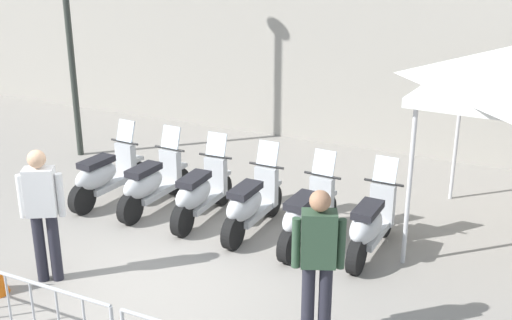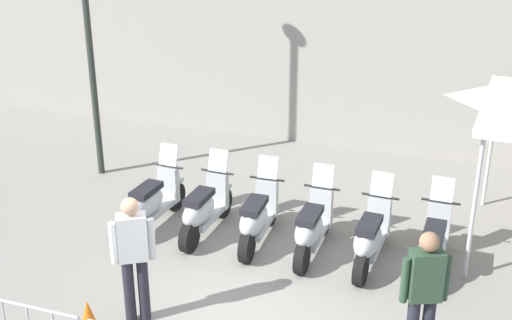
{
  "view_description": "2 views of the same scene",
  "coord_description": "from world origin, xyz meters",
  "px_view_note": "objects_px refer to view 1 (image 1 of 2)",
  "views": [
    {
      "loc": [
        4.59,
        -5.37,
        4.12
      ],
      "look_at": [
        0.31,
        2.02,
        1.08
      ],
      "focal_mm": 44.58,
      "sensor_mm": 36.0,
      "label": 1
    },
    {
      "loc": [
        2.97,
        -6.54,
        5.2
      ],
      "look_at": [
        -0.73,
        2.2,
        1.24
      ],
      "focal_mm": 47.05,
      "sensor_mm": 36.0,
      "label": 2
    }
  ],
  "objects_px": {
    "motorcycle_1": "(151,184)",
    "motorcycle_4": "(307,216)",
    "motorcycle_0": "(105,176)",
    "motorcycle_2": "(200,193)",
    "motorcycle_5": "(371,225)",
    "motorcycle_3": "(251,204)",
    "officer_near_row_end": "(318,258)",
    "officer_mid_plaza": "(43,208)"
  },
  "relations": [
    {
      "from": "motorcycle_1",
      "to": "motorcycle_4",
      "type": "height_order",
      "value": "same"
    },
    {
      "from": "motorcycle_0",
      "to": "motorcycle_2",
      "type": "xyz_separation_m",
      "value": [
        1.75,
        0.16,
        0.0
      ]
    },
    {
      "from": "motorcycle_2",
      "to": "motorcycle_5",
      "type": "distance_m",
      "value": 2.62
    },
    {
      "from": "motorcycle_1",
      "to": "motorcycle_3",
      "type": "bearing_deg",
      "value": 2.88
    },
    {
      "from": "motorcycle_4",
      "to": "motorcycle_5",
      "type": "height_order",
      "value": "same"
    },
    {
      "from": "motorcycle_2",
      "to": "motorcycle_4",
      "type": "xyz_separation_m",
      "value": [
        1.74,
        0.07,
        0.0
      ]
    },
    {
      "from": "officer_near_row_end",
      "to": "motorcycle_4",
      "type": "bearing_deg",
      "value": 118.51
    },
    {
      "from": "motorcycle_4",
      "to": "officer_mid_plaza",
      "type": "distance_m",
      "value": 3.47
    },
    {
      "from": "motorcycle_0",
      "to": "motorcycle_4",
      "type": "relative_size",
      "value": 1.0
    },
    {
      "from": "motorcycle_4",
      "to": "officer_mid_plaza",
      "type": "xyz_separation_m",
      "value": [
        -2.38,
        -2.46,
        0.53
      ]
    },
    {
      "from": "motorcycle_2",
      "to": "officer_near_row_end",
      "type": "bearing_deg",
      "value": -33.67
    },
    {
      "from": "motorcycle_0",
      "to": "motorcycle_3",
      "type": "xyz_separation_m",
      "value": [
        2.62,
        0.18,
        0.0
      ]
    },
    {
      "from": "officer_mid_plaza",
      "to": "motorcycle_4",
      "type": "bearing_deg",
      "value": 45.89
    },
    {
      "from": "motorcycle_2",
      "to": "motorcycle_3",
      "type": "xyz_separation_m",
      "value": [
        0.87,
        0.02,
        0.0
      ]
    },
    {
      "from": "motorcycle_3",
      "to": "officer_near_row_end",
      "type": "relative_size",
      "value": 1.0
    },
    {
      "from": "motorcycle_3",
      "to": "motorcycle_1",
      "type": "bearing_deg",
      "value": -177.12
    },
    {
      "from": "motorcycle_1",
      "to": "motorcycle_2",
      "type": "relative_size",
      "value": 1.0
    },
    {
      "from": "motorcycle_0",
      "to": "officer_near_row_end",
      "type": "bearing_deg",
      "value": -20.5
    },
    {
      "from": "motorcycle_2",
      "to": "motorcycle_3",
      "type": "height_order",
      "value": "same"
    },
    {
      "from": "motorcycle_5",
      "to": "officer_near_row_end",
      "type": "relative_size",
      "value": 1.0
    },
    {
      "from": "motorcycle_1",
      "to": "motorcycle_4",
      "type": "bearing_deg",
      "value": 2.87
    },
    {
      "from": "motorcycle_5",
      "to": "officer_near_row_end",
      "type": "xyz_separation_m",
      "value": [
        0.18,
        -2.1,
        0.53
      ]
    },
    {
      "from": "officer_mid_plaza",
      "to": "motorcycle_1",
      "type": "bearing_deg",
      "value": 95.75
    },
    {
      "from": "motorcycle_3",
      "to": "officer_mid_plaza",
      "type": "relative_size",
      "value": 1.0
    },
    {
      "from": "motorcycle_2",
      "to": "motorcycle_4",
      "type": "distance_m",
      "value": 1.74
    },
    {
      "from": "motorcycle_1",
      "to": "motorcycle_2",
      "type": "distance_m",
      "value": 0.88
    },
    {
      "from": "motorcycle_4",
      "to": "officer_near_row_end",
      "type": "relative_size",
      "value": 1.0
    },
    {
      "from": "motorcycle_4",
      "to": "motorcycle_2",
      "type": "bearing_deg",
      "value": -177.77
    },
    {
      "from": "motorcycle_1",
      "to": "motorcycle_5",
      "type": "distance_m",
      "value": 3.5
    },
    {
      "from": "motorcycle_5",
      "to": "officer_mid_plaza",
      "type": "xyz_separation_m",
      "value": [
        -3.25,
        -2.63,
        0.53
      ]
    },
    {
      "from": "motorcycle_1",
      "to": "officer_mid_plaza",
      "type": "relative_size",
      "value": 1.0
    },
    {
      "from": "motorcycle_4",
      "to": "motorcycle_1",
      "type": "bearing_deg",
      "value": -177.13
    },
    {
      "from": "motorcycle_0",
      "to": "motorcycle_2",
      "type": "distance_m",
      "value": 1.76
    },
    {
      "from": "motorcycle_2",
      "to": "officer_mid_plaza",
      "type": "relative_size",
      "value": 1.0
    },
    {
      "from": "motorcycle_3",
      "to": "motorcycle_5",
      "type": "bearing_deg",
      "value": 7.07
    },
    {
      "from": "motorcycle_0",
      "to": "motorcycle_1",
      "type": "relative_size",
      "value": 1.0
    },
    {
      "from": "motorcycle_2",
      "to": "officer_mid_plaza",
      "type": "xyz_separation_m",
      "value": [
        -0.64,
        -2.39,
        0.53
      ]
    },
    {
      "from": "officer_mid_plaza",
      "to": "officer_near_row_end",
      "type": "bearing_deg",
      "value": 8.89
    },
    {
      "from": "motorcycle_1",
      "to": "motorcycle_2",
      "type": "xyz_separation_m",
      "value": [
        0.88,
        0.06,
        0.0
      ]
    },
    {
      "from": "motorcycle_1",
      "to": "motorcycle_5",
      "type": "height_order",
      "value": "same"
    },
    {
      "from": "officer_near_row_end",
      "to": "officer_mid_plaza",
      "type": "xyz_separation_m",
      "value": [
        -3.43,
        -0.54,
        0.0
      ]
    },
    {
      "from": "motorcycle_5",
      "to": "officer_near_row_end",
      "type": "height_order",
      "value": "officer_near_row_end"
    }
  ]
}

